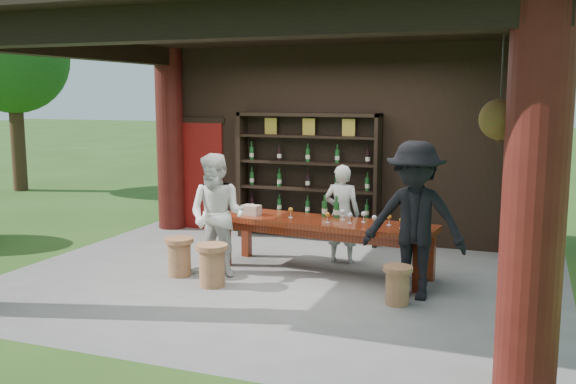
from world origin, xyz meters
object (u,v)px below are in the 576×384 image
(stool_near_left, at_px, (212,264))
(napkin_basket, at_px, (251,210))
(wine_shelf, at_px, (308,177))
(guest_man, at_px, (415,221))
(stool_near_right, at_px, (398,284))
(stool_far_left, at_px, (179,256))
(guest_woman, at_px, (217,215))
(host, at_px, (342,214))
(tasting_table, at_px, (324,229))

(stool_near_left, relative_size, napkin_basket, 2.14)
(wine_shelf, xyz_separation_m, guest_man, (2.25, -2.55, -0.13))
(stool_near_right, distance_m, guest_man, 0.80)
(stool_far_left, xyz_separation_m, guest_woman, (0.50, 0.19, 0.57))
(napkin_basket, bearing_deg, stool_near_right, -23.68)
(stool_near_right, height_order, stool_far_left, stool_far_left)
(stool_near_right, xyz_separation_m, host, (-1.17, 1.65, 0.49))
(stool_near_left, height_order, stool_near_right, stool_near_left)
(stool_near_left, bearing_deg, guest_woman, 108.21)
(tasting_table, height_order, guest_man, guest_man)
(host, height_order, guest_woman, guest_woman)
(stool_near_left, bearing_deg, stool_near_right, 2.82)
(stool_near_right, bearing_deg, guest_woman, 172.26)
(wine_shelf, bearing_deg, stool_far_left, -109.09)
(wine_shelf, relative_size, napkin_basket, 9.53)
(guest_man, bearing_deg, stool_near_left, -168.14)
(tasting_table, distance_m, stool_near_right, 1.66)
(napkin_basket, bearing_deg, tasting_table, -0.67)
(stool_near_right, bearing_deg, wine_shelf, 126.48)
(wine_shelf, distance_m, stool_far_left, 2.98)
(napkin_basket, bearing_deg, stool_near_left, -92.54)
(stool_near_left, distance_m, guest_woman, 0.74)
(host, height_order, guest_man, guest_man)
(wine_shelf, height_order, napkin_basket, wine_shelf)
(host, bearing_deg, guest_man, 130.50)
(napkin_basket, bearing_deg, guest_woman, -106.62)
(tasting_table, xyz_separation_m, guest_man, (1.37, -0.69, 0.34))
(stool_near_left, xyz_separation_m, stool_near_right, (2.41, 0.12, -0.05))
(stool_far_left, bearing_deg, napkin_basket, 51.23)
(wine_shelf, distance_m, napkin_basket, 1.87)
(host, distance_m, guest_woman, 1.92)
(napkin_basket, bearing_deg, wine_shelf, 82.67)
(wine_shelf, relative_size, stool_far_left, 4.68)
(tasting_table, xyz_separation_m, stool_near_left, (-1.16, -1.14, -0.34))
(wine_shelf, relative_size, guest_woman, 1.46)
(wine_shelf, xyz_separation_m, tasting_table, (0.88, -1.85, -0.46))
(stool_near_left, xyz_separation_m, stool_far_left, (-0.65, 0.28, -0.01))
(stool_near_left, bearing_deg, napkin_basket, 87.46)
(guest_man, bearing_deg, guest_woman, -178.57)
(stool_near_right, bearing_deg, stool_far_left, 177.00)
(stool_near_left, bearing_deg, host, 54.95)
(stool_near_right, relative_size, napkin_basket, 1.80)
(tasting_table, bearing_deg, guest_man, -26.88)
(wine_shelf, relative_size, host, 1.69)
(tasting_table, height_order, guest_woman, guest_woman)
(guest_man, bearing_deg, host, 136.11)
(stool_near_left, relative_size, host, 0.38)
(stool_far_left, bearing_deg, stool_near_right, -3.00)
(stool_near_left, height_order, napkin_basket, napkin_basket)
(stool_near_left, xyz_separation_m, guest_man, (2.54, 0.45, 0.67))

